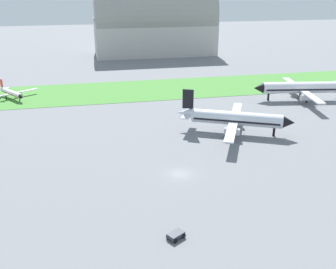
{
  "coord_description": "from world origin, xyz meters",
  "views": [
    {
      "loc": [
        -16.28,
        -64.95,
        34.67
      ],
      "look_at": [
        0.62,
        13.61,
        3.0
      ],
      "focal_mm": 41.15,
      "sensor_mm": 36.0,
      "label": 1
    }
  ],
  "objects_px": {
    "airplane_taxiing_turboprop": "(11,93)",
    "airplane_midfield_jet": "(234,119)",
    "airplane_parked_jet_far": "(302,88)",
    "baggage_cart_midfield": "(176,235)"
  },
  "relations": [
    {
      "from": "airplane_taxiing_turboprop",
      "to": "airplane_midfield_jet",
      "type": "xyz_separation_m",
      "value": [
        58.67,
        -43.62,
        1.76
      ]
    },
    {
      "from": "airplane_parked_jet_far",
      "to": "baggage_cart_midfield",
      "type": "distance_m",
      "value": 82.35
    },
    {
      "from": "airplane_taxiing_turboprop",
      "to": "baggage_cart_midfield",
      "type": "xyz_separation_m",
      "value": [
        34.95,
        -82.03,
        -1.4
      ]
    },
    {
      "from": "airplane_taxiing_turboprop",
      "to": "airplane_midfield_jet",
      "type": "bearing_deg",
      "value": 18.56
    },
    {
      "from": "airplane_midfield_jet",
      "to": "baggage_cart_midfield",
      "type": "xyz_separation_m",
      "value": [
        -23.72,
        -38.41,
        -3.16
      ]
    },
    {
      "from": "airplane_parked_jet_far",
      "to": "baggage_cart_midfield",
      "type": "bearing_deg",
      "value": 57.56
    },
    {
      "from": "airplane_midfield_jet",
      "to": "airplane_parked_jet_far",
      "type": "relative_size",
      "value": 0.88
    },
    {
      "from": "airplane_taxiing_turboprop",
      "to": "baggage_cart_midfield",
      "type": "distance_m",
      "value": 89.17
    },
    {
      "from": "baggage_cart_midfield",
      "to": "airplane_midfield_jet",
      "type": "bearing_deg",
      "value": -152.75
    },
    {
      "from": "airplane_taxiing_turboprop",
      "to": "airplane_parked_jet_far",
      "type": "relative_size",
      "value": 0.49
    }
  ]
}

